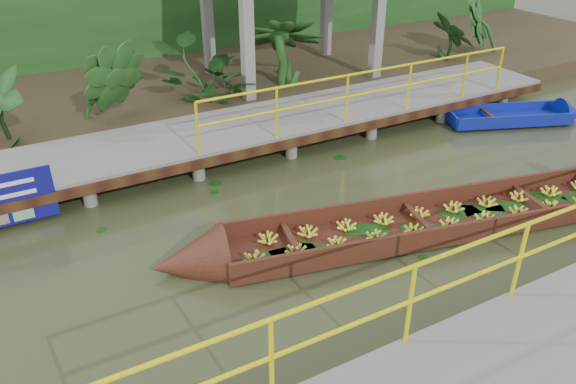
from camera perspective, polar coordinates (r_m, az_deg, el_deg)
ground at (r=9.02m, az=3.11°, el=-4.27°), size 80.00×80.00×0.00m
land_strip at (r=15.19m, az=-12.03°, el=10.38°), size 30.00×8.00×0.45m
far_dock at (r=11.50m, az=-5.73°, el=6.08°), size 16.00×2.06×1.66m
foliage_backdrop at (r=17.11m, az=-15.41°, el=18.25°), size 30.00×0.80×4.00m
vendor_boat at (r=9.93m, az=20.60°, el=-1.19°), size 10.54×3.20×2.31m
moored_blue_boat at (r=14.43m, az=24.12°, el=7.07°), size 3.32×1.93×0.77m
tropical_plants at (r=13.74m, az=-0.37°, el=13.76°), size 14.37×1.37×1.72m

